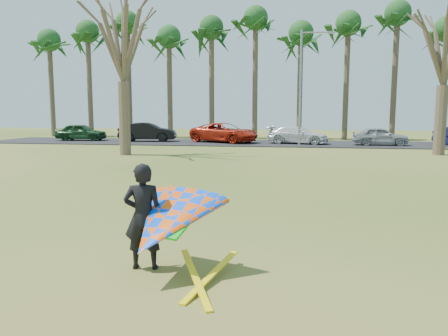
% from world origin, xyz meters
% --- Properties ---
extents(ground, '(100.00, 100.00, 0.00)m').
position_xyz_m(ground, '(0.00, 0.00, 0.00)').
color(ground, '#254E11').
rests_on(ground, ground).
extents(parking_strip, '(46.00, 7.00, 0.06)m').
position_xyz_m(parking_strip, '(0.00, 25.00, 0.03)').
color(parking_strip, black).
rests_on(parking_strip, ground).
extents(palm_0, '(4.84, 4.84, 10.84)m').
position_xyz_m(palm_0, '(-22.00, 31.00, 9.17)').
color(palm_0, '#453929').
rests_on(palm_0, ground).
extents(palm_1, '(4.84, 4.84, 11.54)m').
position_xyz_m(palm_1, '(-18.00, 31.00, 9.85)').
color(palm_1, '#4B3D2D').
rests_on(palm_1, ground).
extents(palm_2, '(4.84, 4.84, 12.24)m').
position_xyz_m(palm_2, '(-14.00, 31.00, 10.52)').
color(palm_2, '#453729').
rests_on(palm_2, ground).
extents(palm_3, '(4.84, 4.84, 10.84)m').
position_xyz_m(palm_3, '(-10.00, 31.00, 9.17)').
color(palm_3, '#493C2C').
rests_on(palm_3, ground).
extents(palm_4, '(4.84, 4.84, 11.54)m').
position_xyz_m(palm_4, '(-6.00, 31.00, 9.85)').
color(palm_4, '#4E402F').
rests_on(palm_4, ground).
extents(palm_5, '(4.84, 4.84, 12.24)m').
position_xyz_m(palm_5, '(-2.00, 31.00, 10.52)').
color(palm_5, '#49392B').
rests_on(palm_5, ground).
extents(palm_6, '(4.84, 4.84, 10.84)m').
position_xyz_m(palm_6, '(2.00, 31.00, 9.17)').
color(palm_6, brown).
rests_on(palm_6, ground).
extents(palm_7, '(4.84, 4.84, 11.54)m').
position_xyz_m(palm_7, '(6.00, 31.00, 9.85)').
color(palm_7, '#4D3F2E').
rests_on(palm_7, ground).
extents(palm_8, '(4.84, 4.84, 12.24)m').
position_xyz_m(palm_8, '(10.00, 31.00, 10.52)').
color(palm_8, '#453529').
rests_on(palm_8, ground).
extents(palm_9, '(4.84, 4.84, 10.84)m').
position_xyz_m(palm_9, '(14.00, 31.00, 9.17)').
color(palm_9, '#47392A').
rests_on(palm_9, ground).
extents(bare_tree_left, '(6.60, 6.60, 9.70)m').
position_xyz_m(bare_tree_left, '(-8.00, 15.00, 6.92)').
color(bare_tree_left, brown).
rests_on(bare_tree_left, ground).
extents(bare_tree_right, '(6.27, 6.27, 9.21)m').
position_xyz_m(bare_tree_right, '(10.00, 18.00, 6.57)').
color(bare_tree_right, '#47392A').
rests_on(bare_tree_right, ground).
extents(streetlight, '(2.28, 0.18, 8.00)m').
position_xyz_m(streetlight, '(2.16, 22.00, 4.46)').
color(streetlight, gray).
rests_on(streetlight, ground).
extents(car_0, '(4.25, 2.01, 1.40)m').
position_xyz_m(car_0, '(-16.01, 25.14, 0.76)').
color(car_0, '#173A1D').
rests_on(car_0, parking_strip).
extents(car_1, '(4.77, 2.21, 1.51)m').
position_xyz_m(car_1, '(-10.18, 25.11, 0.82)').
color(car_1, black).
rests_on(car_1, parking_strip).
extents(car_2, '(6.06, 4.61, 1.53)m').
position_xyz_m(car_2, '(-3.83, 25.01, 0.83)').
color(car_2, '#AC1F0D').
rests_on(car_2, parking_strip).
extents(car_3, '(4.86, 2.79, 1.33)m').
position_xyz_m(car_3, '(1.90, 24.57, 0.72)').
color(car_3, silver).
rests_on(car_3, parking_strip).
extents(car_4, '(3.86, 1.55, 1.32)m').
position_xyz_m(car_4, '(7.79, 24.03, 0.72)').
color(car_4, gray).
rests_on(car_4, parking_strip).
extents(kite_flyer, '(2.13, 2.39, 2.02)m').
position_xyz_m(kite_flyer, '(-0.19, -2.63, 0.85)').
color(kite_flyer, black).
rests_on(kite_flyer, ground).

